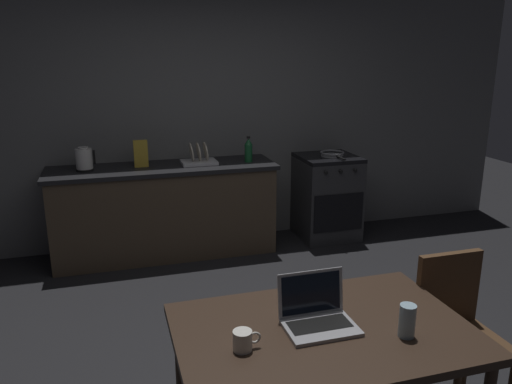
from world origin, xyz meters
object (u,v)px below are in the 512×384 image
at_px(laptop, 317,316).
at_px(electric_kettle, 84,160).
at_px(drinking_glass, 407,321).
at_px(stove_oven, 327,197).
at_px(cereal_box, 141,154).
at_px(coffee_mug, 243,340).
at_px(chair, 457,326).
at_px(dining_table, 323,342).
at_px(frying_pan, 333,154).
at_px(dish_rack, 199,159).
at_px(bottle, 248,150).

bearing_deg(laptop, electric_kettle, 111.34).
bearing_deg(drinking_glass, stove_oven, 71.61).
distance_m(stove_oven, cereal_box, 2.00).
bearing_deg(coffee_mug, laptop, 13.99).
bearing_deg(drinking_glass, chair, 30.41).
height_order(dining_table, cereal_box, cereal_box).
distance_m(dining_table, drinking_glass, 0.38).
distance_m(chair, frying_pan, 2.81).
distance_m(laptop, drinking_glass, 0.39).
bearing_deg(dining_table, drinking_glass, -26.91).
relative_size(stove_oven, laptop, 2.79).
xyz_separation_m(laptop, cereal_box, (-0.56, 2.90, 0.23)).
bearing_deg(chair, dining_table, -173.56).
xyz_separation_m(chair, frying_pan, (0.53, 2.73, 0.39)).
xyz_separation_m(dining_table, cereal_box, (-0.58, 2.93, 0.35)).
bearing_deg(dish_rack, cereal_box, 177.90).
bearing_deg(laptop, stove_oven, 65.72).
bearing_deg(electric_kettle, dining_table, -69.52).
distance_m(bottle, cereal_box, 1.04).
height_order(coffee_mug, dish_rack, dish_rack).
distance_m(dining_table, coffee_mug, 0.41).
bearing_deg(stove_oven, chair, -100.06).
bearing_deg(dining_table, coffee_mug, -171.19).
xyz_separation_m(electric_kettle, drinking_glass, (1.41, -3.07, -0.18)).
relative_size(bottle, drinking_glass, 1.71).
bearing_deg(stove_oven, frying_pan, -35.44).
height_order(frying_pan, coffee_mug, frying_pan).
height_order(chair, dish_rack, dish_rack).
bearing_deg(coffee_mug, frying_pan, 59.02).
bearing_deg(chair, coffee_mug, -173.94).
height_order(dining_table, electric_kettle, electric_kettle).
relative_size(stove_oven, frying_pan, 2.10).
bearing_deg(frying_pan, bottle, -178.66).
bearing_deg(electric_kettle, drinking_glass, -65.42).
distance_m(electric_kettle, drinking_glass, 3.39).
bearing_deg(bottle, laptop, -99.52).
relative_size(dining_table, cereal_box, 5.22).
relative_size(coffee_mug, cereal_box, 0.48).
relative_size(bottle, coffee_mug, 2.10).
xyz_separation_m(drinking_glass, cereal_box, (-0.90, 3.09, 0.20)).
xyz_separation_m(electric_kettle, dish_rack, (1.06, -0.00, -0.06)).
xyz_separation_m(chair, drinking_glass, (-0.53, -0.31, 0.29)).
height_order(stove_oven, drinking_glass, same).
bearing_deg(bottle, dish_rack, 174.15).
bearing_deg(drinking_glass, cereal_box, 106.17).
distance_m(coffee_mug, dish_rack, 3.00).
relative_size(cereal_box, dish_rack, 0.75).
distance_m(chair, electric_kettle, 3.41).
xyz_separation_m(stove_oven, drinking_glass, (-1.02, -3.07, 0.37)).
bearing_deg(dining_table, dish_rack, 90.63).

